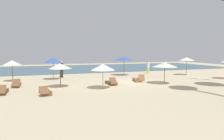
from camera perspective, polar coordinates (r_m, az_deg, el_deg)
The scene contains 17 objects.
ground_plane at distance 20.59m, azimuth 4.63°, elevation -3.25°, with size 60.00×60.00×0.00m, color beige.
ocean_water at distance 36.65m, azimuth -6.41°, elevation 0.51°, with size 48.00×16.00×0.06m, color #3D6075.
umbrella_0 at distance 25.73m, azimuth 3.26°, elevation 3.06°, with size 2.22×2.22×2.26m.
umbrella_1 at distance 17.77m, azimuth -13.76°, elevation 1.03°, with size 1.86×1.86×1.99m.
umbrella_2 at distance 16.65m, azimuth -2.48°, elevation 0.78°, with size 1.92×1.92×1.99m.
umbrella_4 at distance 22.82m, azimuth -25.27°, elevation 1.80°, with size 1.72×1.72×2.10m.
umbrella_5 at distance 27.55m, azimuth 19.42°, elevation 2.80°, with size 1.88×1.88×2.19m.
umbrella_6 at distance 19.74m, azimuth 13.97°, elevation 1.39°, with size 2.24×2.24×1.97m.
umbrella_7 at distance 22.64m, azimuth -15.55°, elevation 2.51°, with size 1.78×1.78×2.26m.
lounger_0 at distance 16.84m, azimuth -27.45°, elevation -5.13°, with size 0.73×1.71×0.72m.
lounger_1 at distance 19.02m, azimuth -0.19°, elevation -3.40°, with size 0.73×1.71×0.71m.
lounger_2 at distance 19.56m, azimuth -24.29°, elevation -3.64°, with size 0.69×1.67×0.74m.
lounger_3 at distance 21.05m, azimuth 6.82°, elevation -2.61°, with size 0.95×1.72×0.75m.
lounger_4 at distance 15.49m, azimuth -17.51°, elevation -5.67°, with size 0.87×1.78×0.67m.
person_0 at distance 28.54m, azimuth 9.70°, elevation 0.84°, with size 0.40×0.40×1.73m.
person_1 at distance 24.48m, azimuth -13.38°, elevation 0.17°, with size 0.52×0.52×1.85m.
surfboard at distance 24.64m, azimuth 22.67°, elevation -2.16°, with size 1.67×2.18×0.07m.
Camera 1 is at (-8.43, -18.54, 3.04)m, focal length 34.05 mm.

